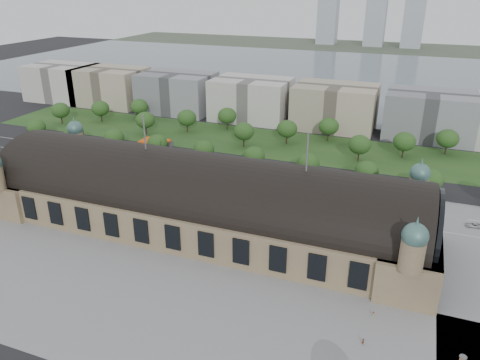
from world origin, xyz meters
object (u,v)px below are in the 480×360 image
(parked_car_1, at_px, (70,169))
(pedestrian_0, at_px, (373,314))
(petrol_station, at_px, (160,143))
(parked_car_2, at_px, (78,175))
(traffic_car_6, at_px, (474,225))
(parked_car_4, at_px, (101,179))
(bus_west, at_px, (181,178))
(bus_mid, at_px, (219,186))
(traffic_car_4, at_px, (271,187))
(traffic_car_0, at_px, (26,158))
(traffic_car_5, at_px, (315,189))
(pedestrian_1, at_px, (363,342))
(parked_car_5, at_px, (175,191))
(parked_car_0, at_px, (60,170))
(bus_east, at_px, (319,199))
(traffic_car_3, at_px, (205,172))
(parked_car_3, at_px, (131,184))
(parked_car_6, at_px, (130,183))

(parked_car_1, distance_m, pedestrian_0, 146.51)
(petrol_station, height_order, pedestrian_0, petrol_station)
(parked_car_2, bearing_deg, traffic_car_6, 73.64)
(parked_car_4, bearing_deg, bus_west, 79.18)
(parked_car_2, xyz_separation_m, parked_car_4, (11.88, 0.00, -0.08))
(bus_mid, bearing_deg, traffic_car_4, -62.33)
(bus_west, bearing_deg, bus_mid, -97.91)
(petrol_station, height_order, traffic_car_0, petrol_station)
(traffic_car_5, relative_size, pedestrian_1, 2.28)
(bus_west, bearing_deg, pedestrian_1, -134.49)
(parked_car_5, distance_m, pedestrian_0, 95.06)
(petrol_station, height_order, parked_car_0, petrol_station)
(traffic_car_5, relative_size, parked_car_0, 0.90)
(bus_east, distance_m, pedestrian_1, 74.47)
(traffic_car_3, bearing_deg, bus_west, 160.14)
(traffic_car_6, bearing_deg, pedestrian_0, -30.43)
(parked_car_3, xyz_separation_m, bus_mid, (35.40, 8.93, 0.96))
(bus_mid, relative_size, bus_east, 1.01)
(parked_car_5, bearing_deg, parked_car_6, -125.76)
(traffic_car_5, xyz_separation_m, parked_car_1, (-106.22, -18.49, 0.06))
(bus_east, distance_m, pedestrian_0, 64.93)
(traffic_car_0, xyz_separation_m, traffic_car_5, (134.07, 15.07, -0.08))
(traffic_car_6, relative_size, parked_car_0, 1.22)
(traffic_car_4, distance_m, parked_car_2, 83.41)
(parked_car_1, bearing_deg, traffic_car_5, 64.95)
(traffic_car_3, bearing_deg, parked_car_0, 110.96)
(parked_car_4, height_order, bus_east, bus_east)
(traffic_car_0, height_order, parked_car_1, traffic_car_0)
(parked_car_0, height_order, parked_car_5, parked_car_0)
(parked_car_5, distance_m, bus_mid, 17.40)
(petrol_station, xyz_separation_m, parked_car_5, (32.16, -44.28, -2.24))
(traffic_car_5, xyz_separation_m, parked_car_0, (-109.53, -20.99, 0.07))
(parked_car_2, distance_m, pedestrian_0, 137.70)
(traffic_car_4, relative_size, bus_mid, 0.39)
(parked_car_3, bearing_deg, parked_car_0, -122.29)
(parked_car_4, bearing_deg, petrol_station, 148.52)
(parked_car_2, height_order, pedestrian_1, pedestrian_1)
(petrol_station, xyz_separation_m, pedestrian_0, (114.13, -92.43, -2.17))
(traffic_car_0, bearing_deg, bus_west, 96.02)
(parked_car_6, bearing_deg, traffic_car_4, 85.32)
(petrol_station, height_order, parked_car_5, petrol_station)
(traffic_car_6, distance_m, parked_car_6, 130.30)
(parked_car_1, distance_m, bus_mid, 70.03)
(parked_car_0, bearing_deg, pedestrian_1, 46.47)
(parked_car_3, relative_size, bus_west, 0.32)
(pedestrian_1, bearing_deg, bus_mid, 80.73)
(pedestrian_0, xyz_separation_m, pedestrian_1, (-1.15, -10.76, 0.07))
(traffic_car_3, xyz_separation_m, parked_car_5, (-2.45, -22.50, 0.08))
(traffic_car_0, distance_m, parked_car_2, 36.52)
(bus_west, bearing_deg, traffic_car_5, -81.77)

